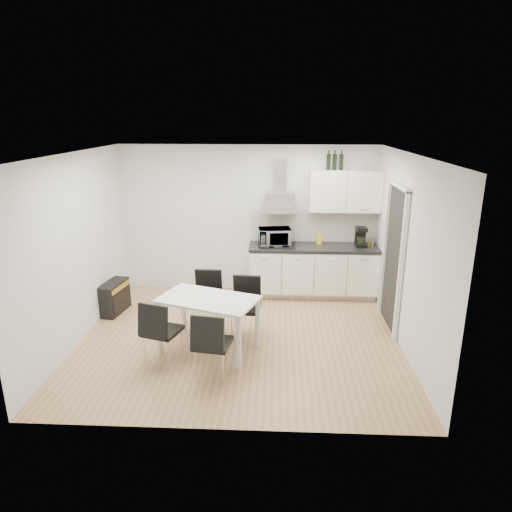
{
  "coord_description": "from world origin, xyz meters",
  "views": [
    {
      "loc": [
        0.52,
        -5.9,
        3.06
      ],
      "look_at": [
        0.21,
        0.46,
        1.1
      ],
      "focal_mm": 32.0,
      "sensor_mm": 36.0,
      "label": 1
    }
  ],
  "objects": [
    {
      "name": "chair_far_right",
      "position": [
        0.08,
        0.05,
        0.44
      ],
      "size": [
        0.47,
        0.53,
        0.88
      ],
      "primitive_type": null,
      "rotation": [
        0.0,
        0.0,
        3.07
      ],
      "color": "black",
      "rests_on": "ground"
    },
    {
      "name": "chair_near_left",
      "position": [
        -0.92,
        -0.72,
        0.44
      ],
      "size": [
        0.57,
        0.61,
        0.88
      ],
      "primitive_type": null,
      "rotation": [
        0.0,
        0.0,
        -0.3
      ],
      "color": "black",
      "rests_on": "ground"
    },
    {
      "name": "guitar_amp",
      "position": [
        -2.1,
        0.82,
        0.26
      ],
      "size": [
        0.36,
        0.65,
        0.51
      ],
      "rotation": [
        0.0,
        0.0,
        -0.17
      ],
      "color": "black",
      "rests_on": "ground"
    },
    {
      "name": "wall_left",
      "position": [
        -2.25,
        0.0,
        1.3
      ],
      "size": [
        0.1,
        4.0,
        2.6
      ],
      "primitive_type": "cube",
      "color": "silver",
      "rests_on": "ground"
    },
    {
      "name": "floor_speaker",
      "position": [
        -0.69,
        1.9,
        0.17
      ],
      "size": [
        0.24,
        0.22,
        0.34
      ],
      "primitive_type": "cube",
      "rotation": [
        0.0,
        0.0,
        -0.2
      ],
      "color": "black",
      "rests_on": "ground"
    },
    {
      "name": "kitchenette",
      "position": [
        1.18,
        1.73,
        0.83
      ],
      "size": [
        2.22,
        0.64,
        2.52
      ],
      "color": "beige",
      "rests_on": "ground"
    },
    {
      "name": "doorway",
      "position": [
        2.21,
        0.55,
        1.05
      ],
      "size": [
        0.08,
        1.04,
        2.1
      ],
      "primitive_type": "cube",
      "color": "white",
      "rests_on": "ground"
    },
    {
      "name": "chair_near_right",
      "position": [
        -0.24,
        -1.02,
        0.44
      ],
      "size": [
        0.51,
        0.56,
        0.88
      ],
      "primitive_type": null,
      "rotation": [
        0.0,
        0.0,
        -0.15
      ],
      "color": "black",
      "rests_on": "ground"
    },
    {
      "name": "wall_front",
      "position": [
        0.0,
        -2.0,
        1.3
      ],
      "size": [
        4.5,
        0.1,
        2.6
      ],
      "primitive_type": "cube",
      "color": "silver",
      "rests_on": "ground"
    },
    {
      "name": "dining_table",
      "position": [
        -0.38,
        -0.34,
        0.66
      ],
      "size": [
        1.44,
        1.11,
        0.75
      ],
      "rotation": [
        0.0,
        0.0,
        -0.34
      ],
      "color": "white",
      "rests_on": "ground"
    },
    {
      "name": "chair_far_left",
      "position": [
        -0.5,
        0.28,
        0.44
      ],
      "size": [
        0.45,
        0.51,
        0.88
      ],
      "primitive_type": null,
      "rotation": [
        0.0,
        0.0,
        3.11
      ],
      "color": "black",
      "rests_on": "ground"
    },
    {
      "name": "wall_right",
      "position": [
        2.25,
        0.0,
        1.3
      ],
      "size": [
        0.1,
        4.0,
        2.6
      ],
      "primitive_type": "cube",
      "color": "silver",
      "rests_on": "ground"
    },
    {
      "name": "ground",
      "position": [
        0.0,
        0.0,
        0.0
      ],
      "size": [
        4.5,
        4.5,
        0.0
      ],
      "primitive_type": "plane",
      "color": "tan",
      "rests_on": "ground"
    },
    {
      "name": "ceiling",
      "position": [
        0.0,
        0.0,
        2.6
      ],
      "size": [
        4.5,
        4.5,
        0.0
      ],
      "primitive_type": "plane",
      "color": "white",
      "rests_on": "wall_back"
    },
    {
      "name": "wall_back",
      "position": [
        0.0,
        2.0,
        1.3
      ],
      "size": [
        4.5,
        0.1,
        2.6
      ],
      "primitive_type": "cube",
      "color": "silver",
      "rests_on": "ground"
    }
  ]
}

